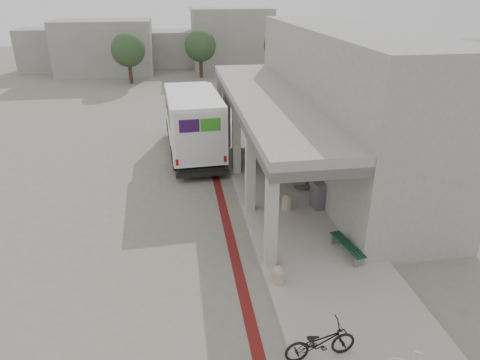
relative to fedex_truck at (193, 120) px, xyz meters
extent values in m
plane|color=slate|center=(-0.11, -7.86, -1.92)|extent=(120.00, 120.00, 0.00)
cube|color=#601513|center=(0.89, -5.86, -1.91)|extent=(0.35, 40.00, 0.01)
cube|color=#A09A8F|center=(3.89, -7.86, -1.86)|extent=(4.40, 28.00, 0.12)
cube|color=gray|center=(7.24, -3.36, 1.58)|extent=(4.30, 17.00, 7.00)
cube|color=#565250|center=(3.49, -3.36, 1.58)|extent=(3.40, 16.90, 0.35)
cube|color=gray|center=(3.49, -3.36, 1.93)|extent=(3.40, 16.90, 0.35)
cube|color=gray|center=(-8.11, 26.14, 0.83)|extent=(10.00, 6.00, 5.50)
cube|color=gray|center=(-1.11, 30.14, 0.08)|extent=(8.00, 6.00, 4.00)
cube|color=gray|center=(5.89, 28.14, 1.33)|extent=(9.00, 6.00, 6.50)
cube|color=gray|center=(-14.11, 29.14, 0.33)|extent=(7.00, 5.00, 4.50)
cylinder|color=#38281C|center=(-5.11, 20.14, -0.72)|extent=(0.36, 0.36, 2.40)
sphere|color=#2B3E24|center=(-5.11, 20.14, 1.28)|extent=(3.20, 3.20, 3.20)
cylinder|color=#38281C|center=(1.89, 22.14, -0.72)|extent=(0.36, 0.36, 2.40)
sphere|color=#2B3E24|center=(1.89, 22.14, 1.28)|extent=(3.20, 3.20, 3.20)
cylinder|color=#38281C|center=(9.89, 21.14, -0.72)|extent=(0.36, 0.36, 2.40)
sphere|color=#2B3E24|center=(9.89, 21.14, 1.28)|extent=(3.20, 3.20, 3.20)
cube|color=black|center=(0.00, -0.04, -1.47)|extent=(2.71, 7.86, 0.33)
cube|color=white|center=(0.05, -1.03, 0.24)|extent=(2.94, 5.88, 2.88)
cube|color=white|center=(-0.14, 2.78, 0.08)|extent=(2.76, 2.23, 2.55)
cube|color=white|center=(-0.20, 3.94, -0.87)|extent=(2.47, 0.79, 0.89)
cube|color=black|center=(-0.18, 3.67, 0.69)|extent=(2.46, 0.66, 1.16)
cube|color=black|center=(0.20, -4.02, -1.53)|extent=(2.56, 0.40, 0.20)
cube|color=#301049|center=(-1.32, -0.33, 0.74)|extent=(0.10, 1.55, 0.83)
cube|color=#308E1F|center=(-1.24, -1.99, 0.74)|extent=(0.10, 1.55, 0.83)
cube|color=#301049|center=(-0.30, -3.97, 0.91)|extent=(0.94, 0.08, 0.61)
cube|color=#308E1F|center=(0.70, -3.92, 0.91)|extent=(0.94, 0.08, 0.61)
cylinder|color=black|center=(-1.30, 2.78, -1.42)|extent=(0.36, 1.01, 1.00)
cylinder|color=black|center=(1.02, 2.90, -1.42)|extent=(0.36, 1.01, 1.00)
cylinder|color=black|center=(-1.05, -2.31, -1.42)|extent=(0.36, 1.01, 1.00)
cylinder|color=black|center=(1.27, -2.19, -1.42)|extent=(0.36, 1.01, 1.00)
cube|color=slate|center=(4.92, -11.95, -1.61)|extent=(0.39, 0.14, 0.38)
cube|color=slate|center=(4.66, -10.47, -1.61)|extent=(0.39, 0.14, 0.38)
cube|color=#123727|center=(4.65, -11.24, -1.40)|extent=(0.42, 1.79, 0.04)
cube|color=#123727|center=(4.79, -11.21, -1.40)|extent=(0.42, 1.79, 0.04)
cube|color=#123727|center=(4.93, -11.19, -1.40)|extent=(0.42, 1.79, 0.04)
cylinder|color=gray|center=(2.05, -12.38, -1.60)|extent=(0.40, 0.40, 0.40)
sphere|color=gray|center=(2.05, -12.38, -1.40)|extent=(0.40, 0.40, 0.40)
cylinder|color=gray|center=(3.54, -7.63, -1.58)|extent=(0.44, 0.44, 0.44)
sphere|color=gray|center=(3.54, -7.63, -1.35)|extent=(0.44, 0.44, 0.44)
cube|color=slate|center=(4.89, -7.67, -1.23)|extent=(0.61, 0.75, 1.14)
imported|color=black|center=(2.39, -15.47, -1.30)|extent=(1.93, 0.82, 0.99)
camera|label=1|loc=(-0.79, -23.14, 6.81)|focal=32.00mm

